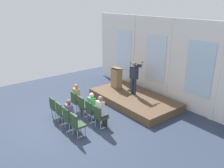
{
  "coord_description": "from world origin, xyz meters",
  "views": [
    {
      "loc": [
        7.88,
        -3.9,
        4.87
      ],
      "look_at": [
        -0.06,
        2.25,
        1.28
      ],
      "focal_mm": 37.48,
      "sensor_mm": 36.0,
      "label": 1
    }
  ],
  "objects_px": {
    "chair_r0_c1": "(83,105)",
    "audience_r0_c2": "(93,105)",
    "chair_r0_c0": "(76,100)",
    "chair_r1_c1": "(62,111)",
    "mic_stand": "(130,85)",
    "chair_r0_c3": "(100,116)",
    "audience_r0_c3": "(101,110)",
    "lectern": "(117,78)",
    "chair_r1_c2": "(69,117)",
    "speaker": "(134,76)",
    "audience_r0_c0": "(77,96)",
    "chair_r0_c2": "(91,110)",
    "audience_r1_c2": "(70,113)",
    "chair_r1_c0": "(55,106)",
    "chair_r1_c3": "(77,123)"
  },
  "relations": [
    {
      "from": "lectern",
      "to": "audience_r0_c2",
      "type": "xyz_separation_m",
      "value": [
        1.84,
        -2.76,
        -0.21
      ]
    },
    {
      "from": "lectern",
      "to": "chair_r1_c2",
      "type": "distance_m",
      "value": 4.32
    },
    {
      "from": "audience_r0_c0",
      "to": "audience_r1_c2",
      "type": "xyz_separation_m",
      "value": [
        1.27,
        -1.05,
        -0.02
      ]
    },
    {
      "from": "chair_r0_c0",
      "to": "audience_r0_c0",
      "type": "distance_m",
      "value": 0.22
    },
    {
      "from": "chair_r0_c1",
      "to": "audience_r0_c2",
      "type": "relative_size",
      "value": 0.73
    },
    {
      "from": "chair_r0_c2",
      "to": "audience_r1_c2",
      "type": "relative_size",
      "value": 0.73
    },
    {
      "from": "chair_r0_c0",
      "to": "chair_r0_c2",
      "type": "bearing_deg",
      "value": 0.0
    },
    {
      "from": "audience_r0_c0",
      "to": "audience_r0_c2",
      "type": "distance_m",
      "value": 1.27
    },
    {
      "from": "chair_r0_c0",
      "to": "chair_r1_c2",
      "type": "relative_size",
      "value": 1.0
    },
    {
      "from": "chair_r0_c0",
      "to": "chair_r0_c1",
      "type": "bearing_deg",
      "value": 0.0
    },
    {
      "from": "chair_r0_c2",
      "to": "chair_r1_c0",
      "type": "bearing_deg",
      "value": -140.49
    },
    {
      "from": "speaker",
      "to": "audience_r1_c2",
      "type": "relative_size",
      "value": 1.31
    },
    {
      "from": "audience_r1_c2",
      "to": "chair_r1_c2",
      "type": "bearing_deg",
      "value": -90.0
    },
    {
      "from": "chair_r0_c3",
      "to": "chair_r1_c3",
      "type": "height_order",
      "value": "same"
    },
    {
      "from": "speaker",
      "to": "chair_r0_c1",
      "type": "height_order",
      "value": "speaker"
    },
    {
      "from": "mic_stand",
      "to": "chair_r0_c1",
      "type": "height_order",
      "value": "mic_stand"
    },
    {
      "from": "chair_r0_c0",
      "to": "chair_r1_c1",
      "type": "relative_size",
      "value": 1.0
    },
    {
      "from": "audience_r0_c0",
      "to": "audience_r1_c2",
      "type": "height_order",
      "value": "audience_r0_c0"
    },
    {
      "from": "audience_r0_c3",
      "to": "chair_r1_c2",
      "type": "xyz_separation_m",
      "value": [
        -0.64,
        -1.13,
        -0.22
      ]
    },
    {
      "from": "mic_stand",
      "to": "audience_r0_c0",
      "type": "distance_m",
      "value": 3.0
    },
    {
      "from": "lectern",
      "to": "chair_r1_c0",
      "type": "distance_m",
      "value": 3.95
    },
    {
      "from": "audience_r0_c0",
      "to": "chair_r1_c3",
      "type": "height_order",
      "value": "audience_r0_c0"
    },
    {
      "from": "mic_stand",
      "to": "chair_r1_c1",
      "type": "relative_size",
      "value": 1.65
    },
    {
      "from": "chair_r0_c1",
      "to": "audience_r0_c2",
      "type": "xyz_separation_m",
      "value": [
        0.64,
        0.08,
        0.19
      ]
    },
    {
      "from": "chair_r0_c1",
      "to": "chair_r0_c3",
      "type": "height_order",
      "value": "same"
    },
    {
      "from": "lectern",
      "to": "chair_r1_c3",
      "type": "relative_size",
      "value": 1.23
    },
    {
      "from": "audience_r0_c0",
      "to": "chair_r0_c0",
      "type": "bearing_deg",
      "value": -90.0
    },
    {
      "from": "audience_r0_c3",
      "to": "chair_r1_c2",
      "type": "height_order",
      "value": "audience_r0_c3"
    },
    {
      "from": "chair_r0_c1",
      "to": "audience_r0_c2",
      "type": "distance_m",
      "value": 0.67
    },
    {
      "from": "speaker",
      "to": "chair_r1_c0",
      "type": "xyz_separation_m",
      "value": [
        -0.74,
        -3.96,
        -0.82
      ]
    },
    {
      "from": "chair_r1_c1",
      "to": "chair_r0_c3",
      "type": "bearing_deg",
      "value": 39.51
    },
    {
      "from": "mic_stand",
      "to": "audience_r0_c2",
      "type": "relative_size",
      "value": 1.2
    },
    {
      "from": "chair_r0_c3",
      "to": "chair_r1_c1",
      "type": "relative_size",
      "value": 1.0
    },
    {
      "from": "speaker",
      "to": "audience_r0_c0",
      "type": "distance_m",
      "value": 2.99
    },
    {
      "from": "chair_r0_c3",
      "to": "audience_r0_c3",
      "type": "distance_m",
      "value": 0.23
    },
    {
      "from": "chair_r0_c0",
      "to": "audience_r0_c3",
      "type": "height_order",
      "value": "audience_r0_c3"
    },
    {
      "from": "chair_r0_c2",
      "to": "chair_r1_c3",
      "type": "bearing_deg",
      "value": -58.77
    },
    {
      "from": "speaker",
      "to": "chair_r0_c2",
      "type": "bearing_deg",
      "value": -79.72
    },
    {
      "from": "speaker",
      "to": "audience_r0_c0",
      "type": "bearing_deg",
      "value": -104.67
    },
    {
      "from": "chair_r0_c0",
      "to": "mic_stand",
      "type": "bearing_deg",
      "value": 84.32
    },
    {
      "from": "speaker",
      "to": "chair_r0_c2",
      "type": "height_order",
      "value": "speaker"
    },
    {
      "from": "speaker",
      "to": "chair_r1_c0",
      "type": "height_order",
      "value": "speaker"
    },
    {
      "from": "chair_r0_c1",
      "to": "audience_r1_c2",
      "type": "bearing_deg",
      "value": -56.62
    },
    {
      "from": "chair_r0_c3",
      "to": "chair_r1_c2",
      "type": "bearing_deg",
      "value": -121.23
    },
    {
      "from": "audience_r1_c2",
      "to": "chair_r1_c3",
      "type": "height_order",
      "value": "audience_r1_c2"
    },
    {
      "from": "mic_stand",
      "to": "chair_r0_c2",
      "type": "relative_size",
      "value": 1.65
    },
    {
      "from": "chair_r0_c1",
      "to": "chair_r1_c0",
      "type": "distance_m",
      "value": 1.23
    },
    {
      "from": "chair_r0_c2",
      "to": "chair_r0_c3",
      "type": "bearing_deg",
      "value": 0.0
    },
    {
      "from": "chair_r0_c1",
      "to": "audience_r1_c2",
      "type": "relative_size",
      "value": 0.73
    },
    {
      "from": "audience_r0_c2",
      "to": "chair_r1_c1",
      "type": "xyz_separation_m",
      "value": [
        -0.64,
        -1.13,
        -0.19
      ]
    }
  ]
}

